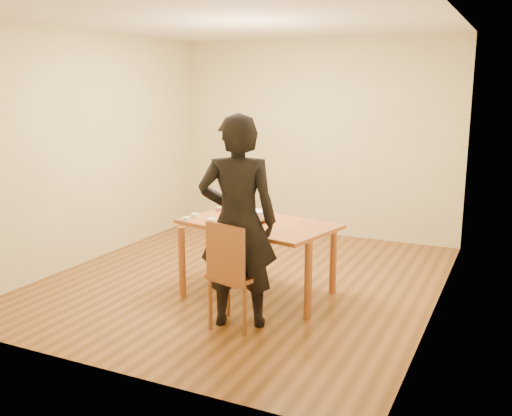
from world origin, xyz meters
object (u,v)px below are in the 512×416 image
at_px(dining_table, 258,224).
at_px(cake, 254,215).
at_px(cake_plate, 254,220).
at_px(person, 238,222).
at_px(dining_chair, 236,276).

bearing_deg(dining_table, cake, 167.09).
bearing_deg(dining_table, cake_plate, 167.09).
xyz_separation_m(cake_plate, cake, (0.00, 0.00, 0.05)).
bearing_deg(person, cake, -96.86).
height_order(dining_table, cake_plate, cake_plate).
distance_m(dining_chair, person, 0.48).
height_order(cake, person, person).
bearing_deg(cake_plate, dining_table, -25.80).
relative_size(cake_plate, person, 0.16).
bearing_deg(cake, dining_chair, -75.73).
bearing_deg(dining_chair, cake, 121.11).
bearing_deg(cake_plate, person, -74.92).
height_order(dining_chair, person, person).
height_order(dining_chair, cake, cake).
distance_m(dining_table, dining_chair, 0.84).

